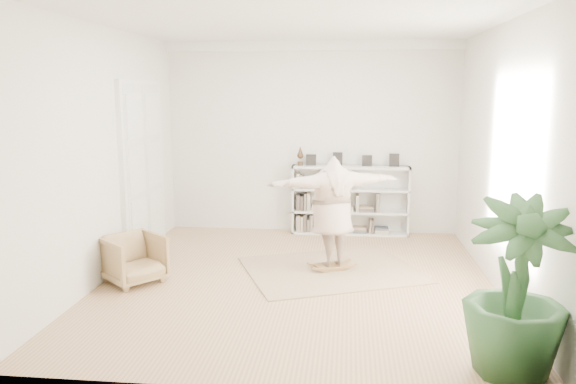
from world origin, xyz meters
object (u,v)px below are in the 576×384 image
at_px(rocker_board, 332,266).
at_px(person, 332,209).
at_px(houseplant, 516,288).
at_px(armchair, 134,259).
at_px(bookshelf, 350,201).

distance_m(rocker_board, person, 0.89).
bearing_deg(houseplant, armchair, 155.19).
bearing_deg(houseplant, person, 121.55).
bearing_deg(armchair, bookshelf, -4.76).
height_order(armchair, houseplant, houseplant).
distance_m(armchair, person, 2.97).
relative_size(bookshelf, houseplant, 1.27).
xyz_separation_m(armchair, person, (2.78, 0.84, 0.61)).
bearing_deg(person, houseplant, 99.02).
distance_m(armchair, rocker_board, 2.92).
distance_m(rocker_board, houseplant, 3.57).
bearing_deg(rocker_board, houseplant, -80.98).
distance_m(person, houseplant, 3.48).
bearing_deg(bookshelf, person, -96.66).
relative_size(rocker_board, person, 0.27).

